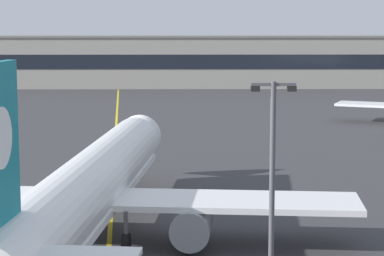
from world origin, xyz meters
TOP-DOWN VIEW (x-y plane):
  - taxiway_centreline at (0.00, 30.00)m, footprint 14.35×179.47m
  - airliner_foreground at (-0.08, 15.09)m, footprint 32.31×41.52m
  - apron_lamp_post at (10.03, 8.49)m, footprint 2.24×0.90m
  - terminal_building at (11.42, 126.98)m, footprint 111.13×12.40m

SIDE VIEW (x-z plane):
  - taxiway_centreline at x=0.00m, z-range 0.00..0.01m
  - airliner_foreground at x=-0.08m, z-range -2.46..9.19m
  - terminal_building at x=11.42m, z-range 0.01..10.31m
  - apron_lamp_post at x=10.03m, z-range 0.28..10.53m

